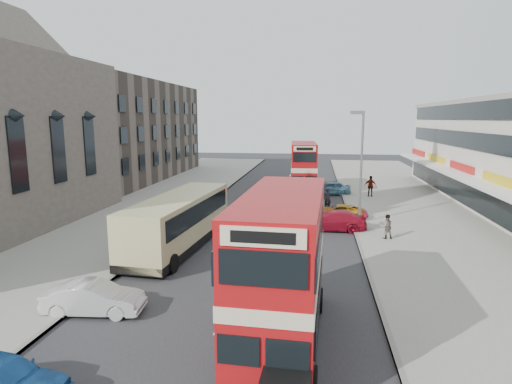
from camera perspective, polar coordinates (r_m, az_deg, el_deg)
The scene contains 18 objects.
ground at distance 15.03m, azimuth -6.54°, elevation -20.51°, with size 160.00×160.00×0.00m, color #28282B.
road_surface at distance 33.56m, azimuth 2.09°, elevation -3.15°, with size 12.00×90.00×0.01m, color #28282B.
pavement_right at distance 34.46m, azimuth 22.39°, elevation -3.45°, with size 12.00×90.00×0.15m, color gray.
pavement_left at distance 36.76m, azimuth -16.86°, elevation -2.32°, with size 12.00×90.00×0.15m, color gray.
kerb_left at distance 34.70m, azimuth -7.98°, elevation -2.69°, with size 0.20×90.00×0.16m, color gray.
kerb_right at distance 33.48m, azimuth 12.55°, elevation -3.30°, with size 0.20×90.00×0.16m, color gray.
brick_terrace at distance 56.57m, azimuth -18.74°, elevation 7.79°, with size 14.00×28.00×12.00m, color #66594C.
street_lamp at distance 30.80m, azimuth 13.94°, elevation 4.40°, with size 1.00×0.20×8.12m.
bus_main at distance 14.33m, azimuth 3.56°, elevation -10.33°, with size 2.82×9.20×5.02m.
bus_second at distance 43.67m, azimuth 6.42°, elevation 3.32°, with size 2.95×9.08×4.97m.
coach at distance 25.42m, azimuth -10.31°, elevation -3.67°, with size 3.55×11.00×2.87m.
car_left_front at distance 18.21m, azimuth -21.06°, elevation -13.25°, with size 1.35×3.86×1.27m, color silver.
car_right_a at distance 29.46m, azimuth 10.24°, elevation -3.82°, with size 1.90×4.67×1.36m, color maroon.
car_right_b at distance 32.85m, azimuth 11.12°, elevation -2.65°, with size 1.82×3.95×1.10m, color orange.
car_right_c at distance 43.06m, azimuth 10.00°, elevation 0.54°, with size 1.62×4.02×1.37m, color teal.
pedestrian_near at distance 27.71m, azimuth 17.23°, elevation -4.45°, with size 0.58×0.39×1.57m, color gray.
pedestrian_far at distance 42.25m, azimuth 15.19°, elevation 0.79°, with size 1.16×0.48×1.98m, color gray.
cyclist at distance 34.51m, azimuth 9.62°, elevation -1.77°, with size 0.68×1.88×2.07m.
Camera 1 is at (3.41, -12.51, 7.60)m, focal length 29.59 mm.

